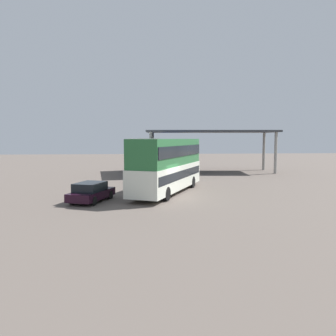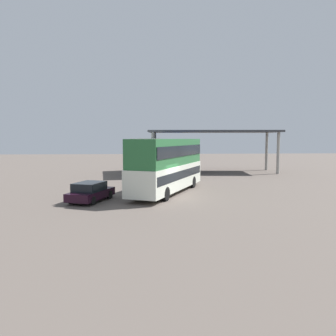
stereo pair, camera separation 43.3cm
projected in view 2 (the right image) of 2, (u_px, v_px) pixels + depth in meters
ground_plane at (170, 199)px, 24.16m from camera, size 140.00×140.00×0.00m
double_decker_main at (168, 163)px, 26.55m from camera, size 6.78×10.96×4.32m
parked_hatchback at (91, 192)px, 23.02m from camera, size 3.05×4.38×1.35m
double_decker_near_canopy at (144, 155)px, 40.87m from camera, size 3.76×10.36×4.35m
double_decker_mid_row at (176, 155)px, 43.15m from camera, size 3.01×10.64×4.05m
depot_canopy at (213, 133)px, 43.21m from camera, size 17.11×7.69×5.39m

